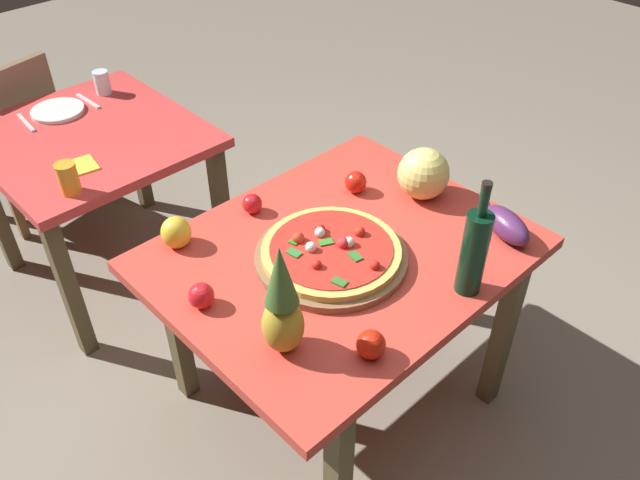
{
  "coord_description": "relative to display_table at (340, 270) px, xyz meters",
  "views": [
    {
      "loc": [
        -1.12,
        -1.08,
        2.03
      ],
      "look_at": [
        -0.06,
        0.04,
        0.78
      ],
      "focal_mm": 35.96,
      "sensor_mm": 36.0,
      "label": 1
    }
  ],
  "objects": [
    {
      "name": "pineapple_left",
      "position": [
        -0.4,
        -0.18,
        0.24
      ],
      "size": [
        0.11,
        0.11,
        0.35
      ],
      "color": "gold",
      "rests_on": "display_table"
    },
    {
      "name": "tomato_by_bottle",
      "position": [
        0.26,
        0.19,
        0.13
      ],
      "size": [
        0.08,
        0.08,
        0.08
      ],
      "primitive_type": "sphere",
      "color": "red",
      "rests_on": "display_table"
    },
    {
      "name": "melon",
      "position": [
        0.41,
        0.02,
        0.18
      ],
      "size": [
        0.18,
        0.18,
        0.18
      ],
      "primitive_type": "sphere",
      "color": "#E2D46F",
      "rests_on": "display_table"
    },
    {
      "name": "bell_pepper",
      "position": [
        -0.36,
        0.38,
        0.14
      ],
      "size": [
        0.1,
        0.1,
        0.11
      ],
      "primitive_type": "ellipsoid",
      "color": "yellow",
      "rests_on": "display_table"
    },
    {
      "name": "drinking_glass_juice",
      "position": [
        -0.47,
        0.88,
        0.15
      ],
      "size": [
        0.07,
        0.07,
        0.12
      ],
      "primitive_type": "cylinder",
      "color": "orange",
      "rests_on": "background_table"
    },
    {
      "name": "ground_plane",
      "position": [
        0.0,
        0.0,
        -0.64
      ],
      "size": [
        10.0,
        10.0,
        0.0
      ],
      "primitive_type": "plane",
      "color": "gray"
    },
    {
      "name": "napkin_folded",
      "position": [
        -0.38,
        1.02,
        0.09
      ],
      "size": [
        0.16,
        0.14,
        0.01
      ],
      "primitive_type": "cube",
      "rotation": [
        0.0,
        0.0,
        -0.15
      ],
      "color": "yellow",
      "rests_on": "background_table"
    },
    {
      "name": "background_table",
      "position": [
        -0.23,
        1.23,
        -0.02
      ],
      "size": [
        0.82,
        0.88,
        0.73
      ],
      "color": "brown",
      "rests_on": "ground_plane"
    },
    {
      "name": "display_table",
      "position": [
        0.0,
        0.0,
        0.0
      ],
      "size": [
        1.14,
        0.92,
        0.73
      ],
      "color": "brown",
      "rests_on": "ground_plane"
    },
    {
      "name": "tomato_near_board",
      "position": [
        -0.46,
        0.1,
        0.13
      ],
      "size": [
        0.08,
        0.08,
        0.08
      ],
      "primitive_type": "sphere",
      "color": "red",
      "rests_on": "display_table"
    },
    {
      "name": "drinking_glass_water",
      "position": [
        0.0,
        1.5,
        0.14
      ],
      "size": [
        0.07,
        0.07,
        0.1
      ],
      "primitive_type": "cylinder",
      "color": "silver",
      "rests_on": "background_table"
    },
    {
      "name": "knife_utensil",
      "position": [
        -0.09,
        1.48,
        0.09
      ],
      "size": [
        0.02,
        0.18,
        0.01
      ],
      "primitive_type": "cube",
      "rotation": [
        0.0,
        0.0,
        0.04
      ],
      "color": "silver",
      "rests_on": "background_table"
    },
    {
      "name": "pizza_board",
      "position": [
        -0.06,
        -0.01,
        0.1
      ],
      "size": [
        0.47,
        0.47,
        0.02
      ],
      "primitive_type": "cylinder",
      "color": "brown",
      "rests_on": "display_table"
    },
    {
      "name": "tomato_beside_pepper",
      "position": [
        -0.08,
        0.35,
        0.12
      ],
      "size": [
        0.07,
        0.07,
        0.07
      ],
      "primitive_type": "sphere",
      "color": "red",
      "rests_on": "display_table"
    },
    {
      "name": "dinner_plate",
      "position": [
        -0.23,
        1.48,
        0.1
      ],
      "size": [
        0.22,
        0.22,
        0.02
      ],
      "primitive_type": "cylinder",
      "color": "white",
      "rests_on": "background_table"
    },
    {
      "name": "dining_chair",
      "position": [
        -0.32,
        1.9,
        -0.16
      ],
      "size": [
        0.48,
        0.48,
        0.85
      ],
      "rotation": [
        0.0,
        0.0,
        3.37
      ],
      "color": "brown",
      "rests_on": "ground_plane"
    },
    {
      "name": "pizza",
      "position": [
        -0.06,
        -0.01,
        0.13
      ],
      "size": [
        0.43,
        0.43,
        0.06
      ],
      "color": "#D5B656",
      "rests_on": "pizza_board"
    },
    {
      "name": "tomato_at_corner",
      "position": [
        -0.25,
        -0.36,
        0.13
      ],
      "size": [
        0.08,
        0.08,
        0.08
      ],
      "primitive_type": "sphere",
      "color": "red",
      "rests_on": "display_table"
    },
    {
      "name": "eggplant",
      "position": [
        0.43,
        -0.32,
        0.13
      ],
      "size": [
        0.15,
        0.22,
        0.09
      ],
      "primitive_type": "ellipsoid",
      "rotation": [
        0.0,
        0.0,
        1.25
      ],
      "color": "#4E2452",
      "rests_on": "display_table"
    },
    {
      "name": "wine_bottle",
      "position": [
        0.14,
        -0.38,
        0.23
      ],
      "size": [
        0.08,
        0.08,
        0.38
      ],
      "color": "black",
      "rests_on": "display_table"
    },
    {
      "name": "fork_utensil",
      "position": [
        -0.37,
        1.48,
        0.09
      ],
      "size": [
        0.03,
        0.18,
        0.01
      ],
      "primitive_type": "cube",
      "rotation": [
        0.0,
        0.0,
        -0.08
      ],
      "color": "silver",
      "rests_on": "background_table"
    }
  ]
}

